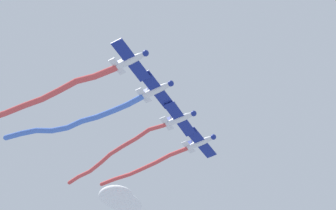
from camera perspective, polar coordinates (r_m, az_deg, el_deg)
name	(u,v)px	position (r m, az deg, el deg)	size (l,w,h in m)	color
airplane_lead	(131,60)	(63.98, -4.59, 5.56)	(7.73, 5.94, 1.92)	silver
smoke_trail_lead	(49,95)	(71.38, -14.57, 1.22)	(9.82, 23.35, 2.67)	#DB4C4C
airplane_left_wing	(157,90)	(67.48, -1.38, 1.90)	(7.74, 5.94, 1.92)	silver
smoke_trail_left_wing	(73,122)	(73.12, -11.66, -2.04)	(12.15, 21.82, 1.43)	#4C75DB
airplane_right_wing	(180,119)	(70.98, 1.49, -1.72)	(7.71, 5.94, 1.92)	silver
smoke_trail_right_wing	(113,154)	(76.64, -6.88, -6.10)	(4.79, 21.59, 2.18)	#DB4C4C
airplane_slot	(201,142)	(75.30, 4.06, -4.63)	(7.76, 5.94, 1.92)	silver
smoke_trail_slot	(142,168)	(80.70, -3.21, -7.78)	(5.22, 18.65, 1.95)	#DB4C4C
cloud_west	(120,200)	(98.90, -5.99, -11.64)	(11.69, 9.16, 3.66)	white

